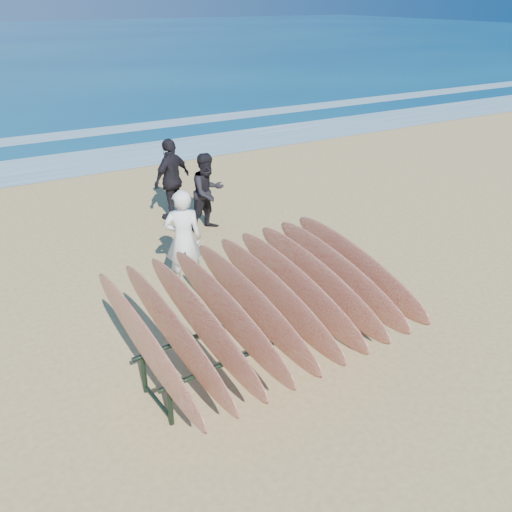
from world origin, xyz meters
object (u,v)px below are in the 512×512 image
object	(u,v)px
person_white	(183,239)
person_dark_b	(172,179)
surfboard_rack	(265,301)
person_dark_a	(208,192)

from	to	relation	value
person_white	person_dark_b	bearing A→B (deg)	-90.05
surfboard_rack	person_dark_b	xyz separation A→B (m)	(0.89, 5.10, -0.05)
person_dark_b	surfboard_rack	bearing A→B (deg)	53.71
surfboard_rack	person_dark_a	bearing A→B (deg)	68.28
surfboard_rack	person_white	distance (m)	2.35
surfboard_rack	person_white	bearing A→B (deg)	86.14
person_white	person_dark_a	xyz separation A→B (m)	(1.31, 1.86, -0.03)
person_dark_b	person_white	bearing A→B (deg)	44.71
person_dark_a	surfboard_rack	bearing A→B (deg)	-120.43
person_dark_a	person_white	bearing A→B (deg)	-138.90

